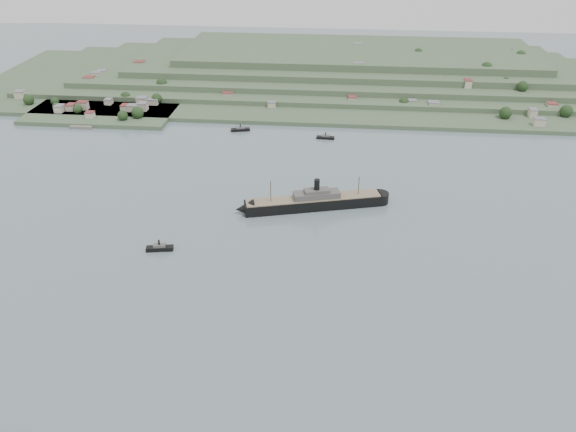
{
  "coord_description": "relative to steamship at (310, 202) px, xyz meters",
  "views": [
    {
      "loc": [
        47.76,
        -293.83,
        199.64
      ],
      "look_at": [
        15.89,
        30.0,
        12.56
      ],
      "focal_mm": 35.0,
      "sensor_mm": 36.0,
      "label": 1
    }
  ],
  "objects": [
    {
      "name": "ferry_west",
      "position": [
        -76.96,
        147.61,
        -3.4
      ],
      "size": [
        19.03,
        9.14,
        6.88
      ],
      "color": "black",
      "rests_on": "ground"
    },
    {
      "name": "ground",
      "position": [
        -28.46,
        -64.86,
        -5.05
      ],
      "size": [
        1400.0,
        1400.0,
        0.0
      ],
      "primitive_type": "plane",
      "color": "slate",
      "rests_on": "ground"
    },
    {
      "name": "steamship",
      "position": [
        0.0,
        0.0,
        0.0
      ],
      "size": [
        111.86,
        41.64,
        27.36
      ],
      "color": "black",
      "rests_on": "ground"
    },
    {
      "name": "ferry_east",
      "position": [
        6.06,
        135.38,
        -3.54
      ],
      "size": [
        16.96,
        5.54,
        6.27
      ],
      "color": "black",
      "rests_on": "ground"
    },
    {
      "name": "tugboat",
      "position": [
        -92.66,
        -65.43,
        -3.16
      ],
      "size": [
        17.77,
        7.4,
        7.76
      ],
      "color": "black",
      "rests_on": "ground"
    },
    {
      "name": "far_peninsula",
      "position": [
        -0.56,
        328.24,
        6.83
      ],
      "size": [
        760.0,
        309.0,
        30.0
      ],
      "color": "#344930",
      "rests_on": "ground"
    }
  ]
}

